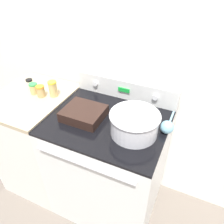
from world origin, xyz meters
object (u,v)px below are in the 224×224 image
object	(u,v)px
spice_jar_yellow_cap	(53,89)
spice_jar_green_cap	(34,89)
spice_jar_orange_cap	(41,91)
spice_jar_black_cap	(30,84)
mixing_bowl	(134,123)
casserole_dish	(84,113)
ladle	(167,127)

from	to	relation	value
spice_jar_yellow_cap	spice_jar_green_cap	size ratio (longest dim) A/B	1.43
spice_jar_orange_cap	spice_jar_green_cap	xyz separation A→B (m)	(-0.08, 0.01, -0.00)
spice_jar_green_cap	spice_jar_black_cap	bearing A→B (deg)	151.67
mixing_bowl	spice_jar_black_cap	xyz separation A→B (m)	(-0.93, 0.14, -0.02)
casserole_dish	spice_jar_black_cap	bearing A→B (deg)	167.09
spice_jar_orange_cap	spice_jar_yellow_cap	bearing A→B (deg)	29.43
ladle	spice_jar_black_cap	size ratio (longest dim) A/B	2.97
mixing_bowl	spice_jar_orange_cap	distance (m)	0.79
ladle	spice_jar_orange_cap	size ratio (longest dim) A/B	2.96
mixing_bowl	spice_jar_orange_cap	bearing A→B (deg)	173.62
casserole_dish	spice_jar_black_cap	size ratio (longest dim) A/B	2.97
casserole_dish	ladle	world-z (taller)	ladle
ladle	spice_jar_orange_cap	distance (m)	0.97
spice_jar_yellow_cap	spice_jar_black_cap	world-z (taller)	spice_jar_yellow_cap
mixing_bowl	spice_jar_green_cap	xyz separation A→B (m)	(-0.86, 0.10, -0.03)
spice_jar_black_cap	spice_jar_orange_cap	bearing A→B (deg)	-18.67
ladle	spice_jar_yellow_cap	distance (m)	0.89
ladle	spice_jar_green_cap	distance (m)	1.05
mixing_bowl	spice_jar_yellow_cap	world-z (taller)	mixing_bowl
spice_jar_green_cap	casserole_dish	bearing A→B (deg)	-10.52
ladle	spice_jar_yellow_cap	bearing A→B (deg)	177.47
spice_jar_orange_cap	ladle	bearing A→B (deg)	0.45
spice_jar_orange_cap	spice_jar_black_cap	distance (m)	0.16
casserole_dish	spice_jar_orange_cap	xyz separation A→B (m)	(-0.42, 0.08, 0.02)
ladle	spice_jar_black_cap	distance (m)	1.12
mixing_bowl	spice_jar_green_cap	world-z (taller)	mixing_bowl
spice_jar_green_cap	mixing_bowl	bearing A→B (deg)	-6.59
mixing_bowl	spice_jar_yellow_cap	size ratio (longest dim) A/B	2.49
ladle	spice_jar_orange_cap	xyz separation A→B (m)	(-0.97, -0.01, 0.02)
casserole_dish	spice_jar_black_cap	world-z (taller)	spice_jar_black_cap
ladle	spice_jar_green_cap	bearing A→B (deg)	179.77
ladle	spice_jar_orange_cap	world-z (taller)	spice_jar_orange_cap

